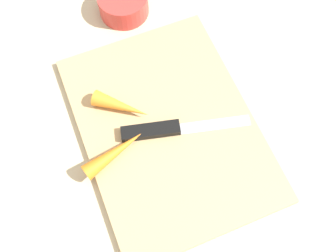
# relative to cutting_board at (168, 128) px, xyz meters

# --- Properties ---
(ground_plane) EXTENTS (1.40, 1.40, 0.00)m
(ground_plane) POSITION_rel_cutting_board_xyz_m (0.00, 0.00, -0.01)
(ground_plane) COLOR #C6B793
(cutting_board) EXTENTS (0.36, 0.26, 0.01)m
(cutting_board) POSITION_rel_cutting_board_xyz_m (0.00, 0.00, 0.00)
(cutting_board) COLOR tan
(cutting_board) RESTS_ON ground_plane
(knife) EXTENTS (0.07, 0.20, 0.01)m
(knife) POSITION_rel_cutting_board_xyz_m (0.01, -0.02, 0.01)
(knife) COLOR #B7B7BC
(knife) RESTS_ON cutting_board
(carrot_short) EXTENTS (0.08, 0.08, 0.03)m
(carrot_short) POSITION_rel_cutting_board_xyz_m (-0.05, -0.06, 0.02)
(carrot_short) COLOR orange
(carrot_short) RESTS_ON cutting_board
(carrot_long) EXTENTS (0.05, 0.11, 0.02)m
(carrot_long) POSITION_rel_cutting_board_xyz_m (0.01, -0.09, 0.02)
(carrot_long) COLOR orange
(carrot_long) RESTS_ON cutting_board
(small_bowl) EXTENTS (0.09, 0.09, 0.04)m
(small_bowl) POSITION_rel_cutting_board_xyz_m (-0.25, 0.01, 0.01)
(small_bowl) COLOR red
(small_bowl) RESTS_ON ground_plane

